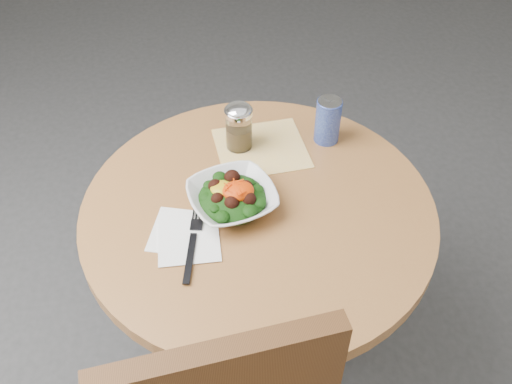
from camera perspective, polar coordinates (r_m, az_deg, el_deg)
The scene contains 8 objects.
ground at distance 2.05m, azimuth 0.16°, elevation -16.07°, with size 6.00×6.00×0.00m, color #313133.
table at distance 1.59m, azimuth 0.20°, elevation -6.30°, with size 0.90×0.90×0.75m.
cloth_napkin at distance 1.61m, azimuth 0.51°, elevation 4.40°, with size 0.25×0.22×0.00m, color orange.
paper_napkins at distance 1.38m, azimuth -7.08°, elevation -4.39°, with size 0.18×0.20×0.00m.
salad_bowl at distance 1.42m, azimuth -2.39°, elevation -0.56°, with size 0.26×0.26×0.08m.
fork at distance 1.36m, azimuth -6.29°, elevation -4.90°, with size 0.07×0.23×0.00m.
spice_shaker at distance 1.57m, azimuth -1.73°, elevation 6.52°, with size 0.08×0.08×0.14m.
beverage_can at distance 1.61m, azimuth 7.20°, elevation 7.11°, with size 0.07×0.07×0.14m.
Camera 1 is at (-0.15, -0.99, 1.79)m, focal length 40.00 mm.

